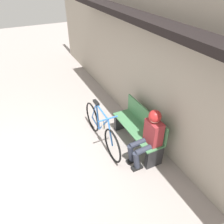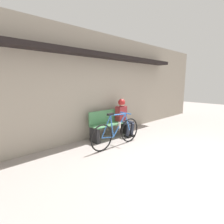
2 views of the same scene
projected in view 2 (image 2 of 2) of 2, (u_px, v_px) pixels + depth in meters
name	position (u px, v px, depth m)	size (l,w,h in m)	color
ground_plane	(192.00, 166.00, 3.63)	(24.00, 24.00, 0.00)	gray
storefront_wall	(99.00, 84.00, 5.48)	(12.00, 0.56, 3.20)	#9E9384
park_bench_near	(110.00, 125.00, 5.46)	(1.40, 0.42, 0.86)	#477F51
bicycle	(117.00, 132.00, 4.71)	(1.75, 0.40, 0.94)	black
person_seated	(123.00, 114.00, 5.67)	(0.34, 0.59, 1.19)	#2D3342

